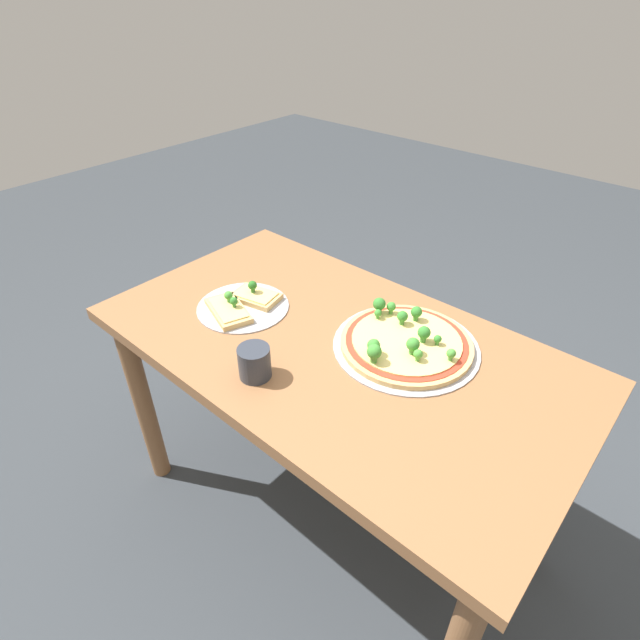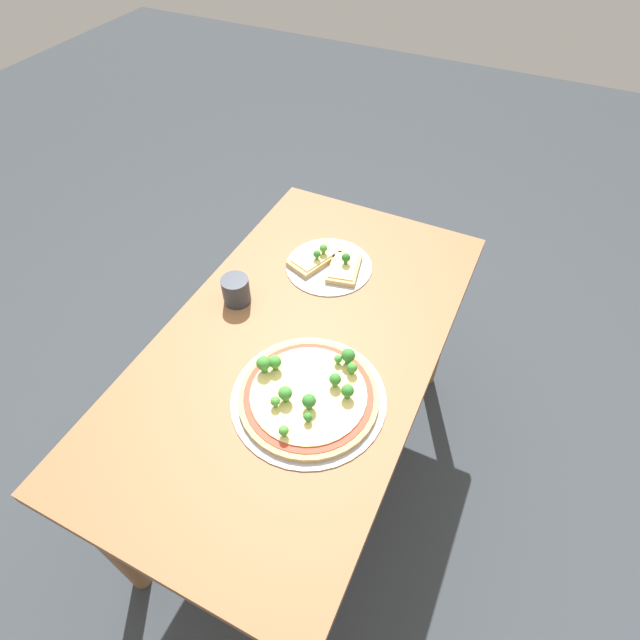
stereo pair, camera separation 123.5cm
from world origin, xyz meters
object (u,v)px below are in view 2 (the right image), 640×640
at_px(dining_table, 300,364).
at_px(drinking_cup, 236,290).
at_px(pizza_tray_whole, 309,394).
at_px(pizza_tray_slice, 329,263).

distance_m(dining_table, drinking_cup, 0.27).
relative_size(pizza_tray_whole, pizza_tray_slice, 1.43).
bearing_deg(pizza_tray_slice, pizza_tray_whole, 19.08).
height_order(dining_table, pizza_tray_whole, pizza_tray_whole).
xyz_separation_m(pizza_tray_whole, pizza_tray_slice, (-0.45, -0.16, -0.00)).
relative_size(dining_table, pizza_tray_slice, 4.82).
xyz_separation_m(dining_table, pizza_tray_slice, (-0.30, -0.05, 0.12)).
xyz_separation_m(pizza_tray_slice, drinking_cup, (0.25, -0.17, 0.03)).
height_order(pizza_tray_slice, drinking_cup, drinking_cup).
bearing_deg(pizza_tray_slice, drinking_cup, -35.16).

